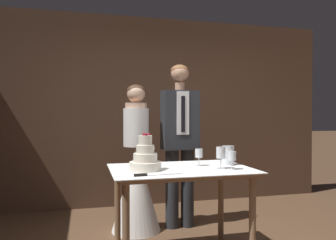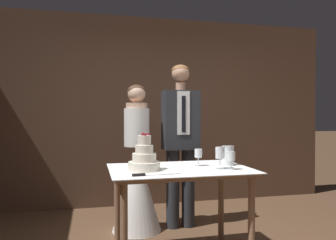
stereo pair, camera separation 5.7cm
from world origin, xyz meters
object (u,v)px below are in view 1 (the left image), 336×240
(tiered_cake, at_px, (145,159))
(bride, at_px, (136,177))
(wine_glass_middle, at_px, (199,154))
(wine_glass_far, at_px, (232,157))
(groom, at_px, (180,137))
(cake_knife, at_px, (149,175))
(cake_table, at_px, (181,181))
(wine_glass_near, at_px, (221,154))
(hurricane_candle, at_px, (228,156))

(tiered_cake, bearing_deg, bride, 86.01)
(wine_glass_middle, relative_size, wine_glass_far, 1.01)
(wine_glass_far, bearing_deg, groom, 97.67)
(tiered_cake, height_order, cake_knife, tiered_cake)
(cake_table, distance_m, wine_glass_middle, 0.30)
(wine_glass_near, height_order, wine_glass_middle, wine_glass_near)
(cake_table, relative_size, bride, 0.74)
(wine_glass_middle, bearing_deg, cake_table, -157.69)
(cake_table, bearing_deg, cake_knife, -139.49)
(wine_glass_middle, distance_m, wine_glass_far, 0.33)
(cake_knife, xyz_separation_m, groom, (0.58, 1.17, 0.20))
(bride, distance_m, groom, 0.67)
(bride, bearing_deg, wine_glass_near, -60.21)
(wine_glass_middle, distance_m, groom, 0.81)
(cake_table, xyz_separation_m, tiered_cake, (-0.32, -0.04, 0.21))
(wine_glass_middle, xyz_separation_m, hurricane_candle, (0.28, -0.02, -0.02))
(tiered_cake, xyz_separation_m, hurricane_candle, (0.79, 0.10, -0.01))
(cake_knife, distance_m, bride, 1.20)
(cake_table, distance_m, cake_knife, 0.45)
(bride, bearing_deg, wine_glass_far, -58.73)
(cake_table, relative_size, tiered_cake, 3.88)
(cake_knife, height_order, wine_glass_far, wine_glass_far)
(wine_glass_near, xyz_separation_m, wine_glass_far, (0.07, -0.06, -0.02))
(hurricane_candle, bearing_deg, tiered_cake, -172.92)
(tiered_cake, relative_size, wine_glass_middle, 2.01)
(cake_knife, xyz_separation_m, wine_glass_near, (0.66, 0.17, 0.12))
(wine_glass_middle, xyz_separation_m, wine_glass_far, (0.20, -0.26, 0.00))
(cake_table, distance_m, groom, 0.97)
(wine_glass_far, relative_size, hurricane_candle, 0.87)
(hurricane_candle, bearing_deg, wine_glass_far, -107.78)
(wine_glass_middle, relative_size, bride, 0.09)
(wine_glass_near, xyz_separation_m, wine_glass_middle, (-0.13, 0.20, -0.02))
(tiered_cake, bearing_deg, cake_knife, -93.99)
(hurricane_candle, relative_size, groom, 0.09)
(groom, bearing_deg, tiered_cake, -121.58)
(hurricane_candle, height_order, groom, groom)
(bride, xyz_separation_m, groom, (0.50, -0.00, 0.44))
(wine_glass_middle, height_order, hurricane_candle, hurricane_candle)
(tiered_cake, bearing_deg, wine_glass_near, -7.03)
(bride, bearing_deg, tiered_cake, -93.99)
(wine_glass_far, relative_size, bride, 0.09)
(hurricane_candle, xyz_separation_m, bride, (-0.72, 0.83, -0.32))
(hurricane_candle, bearing_deg, cake_table, -172.82)
(cake_knife, bearing_deg, wine_glass_far, 4.17)
(bride, bearing_deg, hurricane_candle, -48.79)
(cake_knife, height_order, wine_glass_middle, wine_glass_middle)
(wine_glass_far, bearing_deg, wine_glass_near, 139.39)
(groom, bearing_deg, hurricane_candle, -75.07)
(bride, bearing_deg, cake_table, -74.13)
(cake_table, relative_size, cake_knife, 3.14)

